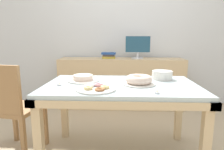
{
  "coord_description": "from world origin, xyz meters",
  "views": [
    {
      "loc": [
        0.0,
        -1.84,
        1.17
      ],
      "look_at": [
        -0.09,
        0.13,
        0.8
      ],
      "focal_mm": 32.0,
      "sensor_mm": 36.0,
      "label": 1
    }
  ],
  "objects_px": {
    "tealight_centre": "(142,77)",
    "computer_monitor": "(137,47)",
    "book_stack": "(108,55)",
    "pastry_platter": "(95,88)",
    "tealight_left_edge": "(59,85)",
    "cake_golden_bundt": "(138,80)",
    "chair": "(11,106)",
    "plate_stack": "(162,75)",
    "cake_chocolate_round": "(83,79)",
    "tealight_near_cakes": "(156,92)"
  },
  "relations": [
    {
      "from": "computer_monitor",
      "to": "tealight_left_edge",
      "type": "distance_m",
      "value": 1.8
    },
    {
      "from": "chair",
      "to": "plate_stack",
      "type": "bearing_deg",
      "value": 10.6
    },
    {
      "from": "pastry_platter",
      "to": "plate_stack",
      "type": "height_order",
      "value": "plate_stack"
    },
    {
      "from": "book_stack",
      "to": "cake_chocolate_round",
      "type": "relative_size",
      "value": 0.76
    },
    {
      "from": "tealight_left_edge",
      "to": "cake_golden_bundt",
      "type": "bearing_deg",
      "value": 6.41
    },
    {
      "from": "cake_chocolate_round",
      "to": "plate_stack",
      "type": "relative_size",
      "value": 1.49
    },
    {
      "from": "tealight_centre",
      "to": "tealight_left_edge",
      "type": "xyz_separation_m",
      "value": [
        -0.79,
        -0.39,
        0.0
      ]
    },
    {
      "from": "cake_golden_bundt",
      "to": "plate_stack",
      "type": "xyz_separation_m",
      "value": [
        0.26,
        0.25,
        0.0
      ]
    },
    {
      "from": "computer_monitor",
      "to": "book_stack",
      "type": "distance_m",
      "value": 0.5
    },
    {
      "from": "plate_stack",
      "to": "tealight_near_cakes",
      "type": "xyz_separation_m",
      "value": [
        -0.15,
        -0.56,
        -0.03
      ]
    },
    {
      "from": "chair",
      "to": "computer_monitor",
      "type": "xyz_separation_m",
      "value": [
        1.33,
        1.52,
        0.5
      ]
    },
    {
      "from": "cake_chocolate_round",
      "to": "tealight_centre",
      "type": "bearing_deg",
      "value": 17.26
    },
    {
      "from": "cake_golden_bundt",
      "to": "tealight_centre",
      "type": "height_order",
      "value": "cake_golden_bundt"
    },
    {
      "from": "chair",
      "to": "cake_chocolate_round",
      "type": "height_order",
      "value": "chair"
    },
    {
      "from": "book_stack",
      "to": "pastry_platter",
      "type": "relative_size",
      "value": 0.7
    },
    {
      "from": "book_stack",
      "to": "chair",
      "type": "bearing_deg",
      "value": -119.13
    },
    {
      "from": "tealight_left_edge",
      "to": "plate_stack",
      "type": "bearing_deg",
      "value": 18.43
    },
    {
      "from": "computer_monitor",
      "to": "cake_chocolate_round",
      "type": "bearing_deg",
      "value": -115.35
    },
    {
      "from": "chair",
      "to": "cake_golden_bundt",
      "type": "bearing_deg",
      "value": 1.4
    },
    {
      "from": "tealight_centre",
      "to": "tealight_near_cakes",
      "type": "height_order",
      "value": "same"
    },
    {
      "from": "tealight_near_cakes",
      "to": "plate_stack",
      "type": "bearing_deg",
      "value": 75.09
    },
    {
      "from": "tealight_centre",
      "to": "tealight_near_cakes",
      "type": "distance_m",
      "value": 0.62
    },
    {
      "from": "pastry_platter",
      "to": "tealight_left_edge",
      "type": "bearing_deg",
      "value": 159.72
    },
    {
      "from": "chair",
      "to": "cake_golden_bundt",
      "type": "xyz_separation_m",
      "value": [
        1.23,
        0.03,
        0.26
      ]
    },
    {
      "from": "computer_monitor",
      "to": "cake_chocolate_round",
      "type": "xyz_separation_m",
      "value": [
        -0.65,
        -1.37,
        -0.25
      ]
    },
    {
      "from": "book_stack",
      "to": "plate_stack",
      "type": "height_order",
      "value": "book_stack"
    },
    {
      "from": "chair",
      "to": "computer_monitor",
      "type": "height_order",
      "value": "computer_monitor"
    },
    {
      "from": "book_stack",
      "to": "plate_stack",
      "type": "relative_size",
      "value": 1.13
    },
    {
      "from": "tealight_centre",
      "to": "tealight_left_edge",
      "type": "bearing_deg",
      "value": -153.63
    },
    {
      "from": "chair",
      "to": "computer_monitor",
      "type": "distance_m",
      "value": 2.08
    },
    {
      "from": "computer_monitor",
      "to": "chair",
      "type": "bearing_deg",
      "value": -131.09
    },
    {
      "from": "tealight_centre",
      "to": "tealight_near_cakes",
      "type": "xyz_separation_m",
      "value": [
        0.05,
        -0.62,
        0.0
      ]
    },
    {
      "from": "tealight_left_edge",
      "to": "tealight_centre",
      "type": "bearing_deg",
      "value": 26.37
    },
    {
      "from": "book_stack",
      "to": "pastry_platter",
      "type": "height_order",
      "value": "book_stack"
    },
    {
      "from": "plate_stack",
      "to": "chair",
      "type": "bearing_deg",
      "value": -169.4
    },
    {
      "from": "cake_golden_bundt",
      "to": "tealight_left_edge",
      "type": "height_order",
      "value": "cake_golden_bundt"
    },
    {
      "from": "cake_golden_bundt",
      "to": "tealight_centre",
      "type": "xyz_separation_m",
      "value": [
        0.06,
        0.31,
        -0.03
      ]
    },
    {
      "from": "computer_monitor",
      "to": "tealight_left_edge",
      "type": "relative_size",
      "value": 10.6
    },
    {
      "from": "chair",
      "to": "pastry_platter",
      "type": "xyz_separation_m",
      "value": [
        0.85,
        -0.18,
        0.23
      ]
    },
    {
      "from": "cake_chocolate_round",
      "to": "tealight_centre",
      "type": "height_order",
      "value": "cake_chocolate_round"
    },
    {
      "from": "tealight_centre",
      "to": "computer_monitor",
      "type": "bearing_deg",
      "value": 88.03
    },
    {
      "from": "chair",
      "to": "plate_stack",
      "type": "relative_size",
      "value": 4.48
    },
    {
      "from": "book_stack",
      "to": "tealight_near_cakes",
      "type": "xyz_separation_m",
      "value": [
        0.49,
        -1.8,
        -0.13
      ]
    },
    {
      "from": "pastry_platter",
      "to": "plate_stack",
      "type": "relative_size",
      "value": 1.62
    },
    {
      "from": "book_stack",
      "to": "cake_golden_bundt",
      "type": "bearing_deg",
      "value": -75.89
    },
    {
      "from": "cake_chocolate_round",
      "to": "plate_stack",
      "type": "height_order",
      "value": "plate_stack"
    },
    {
      "from": "tealight_near_cakes",
      "to": "cake_chocolate_round",
      "type": "bearing_deg",
      "value": 147.08
    },
    {
      "from": "plate_stack",
      "to": "tealight_centre",
      "type": "xyz_separation_m",
      "value": [
        -0.2,
        0.06,
        -0.03
      ]
    },
    {
      "from": "chair",
      "to": "cake_chocolate_round",
      "type": "bearing_deg",
      "value": 12.55
    },
    {
      "from": "tealight_near_cakes",
      "to": "cake_golden_bundt",
      "type": "bearing_deg",
      "value": 110.48
    }
  ]
}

